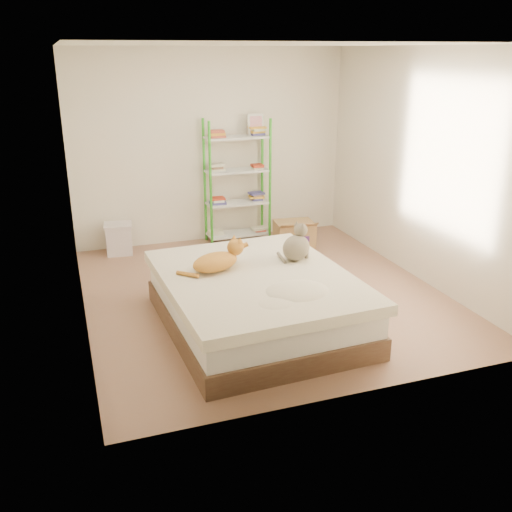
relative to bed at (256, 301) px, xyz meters
name	(u,v)px	position (x,y,z in m)	size (l,w,h in m)	color
room	(263,178)	(0.33, 0.75, 1.03)	(3.81, 4.21, 2.61)	#9A715B
bed	(256,301)	(0.00, 0.00, 0.00)	(1.81, 2.21, 0.54)	brown
orange_cat	(215,260)	(-0.34, 0.23, 0.39)	(0.57, 0.31, 0.23)	gold
grey_cat	(296,242)	(0.51, 0.25, 0.46)	(0.28, 0.33, 0.38)	gray
shelf_unit	(238,183)	(0.64, 2.63, 0.55)	(0.88, 0.36, 1.74)	green
cardboard_box	(294,234)	(1.27, 2.09, -0.09)	(0.56, 0.55, 0.41)	olive
white_bin	(119,239)	(-1.02, 2.60, -0.06)	(0.39, 0.35, 0.41)	silver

